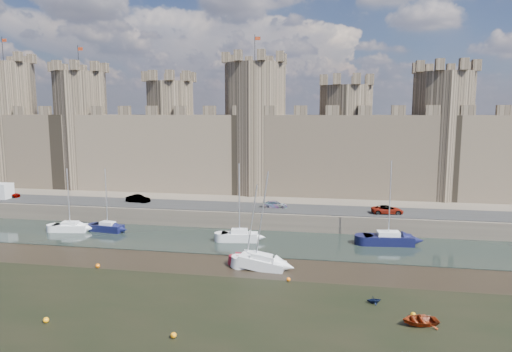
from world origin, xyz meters
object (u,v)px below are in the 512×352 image
object	(u,v)px
car_3	(387,210)
car_1	(138,199)
car_2	(275,204)
sailboat_5	(262,262)
sailboat_0	(70,227)
sailboat_3	(388,239)
sailboat_2	(239,236)
car_0	(9,194)
sailboat_1	(108,227)
sailboat_4	(252,258)

from	to	relation	value
car_3	car_1	bearing A→B (deg)	79.28
car_1	car_3	world-z (taller)	car_1
car_2	sailboat_5	distance (m)	20.54
car_2	sailboat_0	xyz separation A→B (m)	(-28.23, -9.82, -2.30)
sailboat_3	sailboat_5	xyz separation A→B (m)	(-14.58, -11.82, -0.06)
sailboat_2	sailboat_3	size ratio (longest dim) A/B	0.95
car_0	sailboat_2	size ratio (longest dim) A/B	0.35
sailboat_1	sailboat_2	distance (m)	19.66
sailboat_2	sailboat_3	xyz separation A→B (m)	(19.22, 1.89, 0.01)
sailboat_1	car_2	bearing A→B (deg)	29.65
car_1	sailboat_0	size ratio (longest dim) A/B	0.43
car_0	sailboat_1	distance (m)	24.78
sailboat_1	sailboat_0	bearing A→B (deg)	-162.25
car_0	sailboat_5	xyz separation A→B (m)	(47.16, -20.53, -2.35)
car_1	sailboat_5	bearing A→B (deg)	-122.17
sailboat_1	sailboat_3	xyz separation A→B (m)	(38.81, 0.39, 0.09)
car_2	sailboat_0	size ratio (longest dim) A/B	0.41
sailboat_3	sailboat_5	bearing A→B (deg)	-146.44
car_2	sailboat_2	bearing A→B (deg)	158.27
car_3	car_2	bearing A→B (deg)	76.70
car_1	sailboat_0	bearing A→B (deg)	158.02
car_1	sailboat_3	distance (m)	39.26
sailboat_3	sailboat_4	distance (m)	19.01
car_2	sailboat_1	distance (m)	24.70
car_1	sailboat_1	xyz separation A→B (m)	(-0.59, -9.06, -2.40)
car_0	sailboat_1	xyz separation A→B (m)	(22.92, -9.10, -2.38)
car_3	sailboat_1	distance (m)	40.14
sailboat_5	sailboat_1	bearing A→B (deg)	159.58
car_0	car_1	world-z (taller)	car_1
car_3	sailboat_5	size ratio (longest dim) A/B	0.41
car_0	sailboat_4	world-z (taller)	sailboat_4
sailboat_0	sailboat_2	distance (m)	24.93
car_2	sailboat_3	world-z (taller)	sailboat_3
sailboat_0	sailboat_3	world-z (taller)	sailboat_3
sailboat_3	car_0	bearing A→B (deg)	166.49
car_0	sailboat_0	xyz separation A→B (m)	(17.60, -9.98, -2.39)
car_1	car_3	distance (m)	38.79
sailboat_3	sailboat_4	world-z (taller)	sailboat_3
car_1	sailboat_5	xyz separation A→B (m)	(23.64, -20.50, -2.37)
sailboat_1	sailboat_3	size ratio (longest dim) A/B	0.83
car_1	sailboat_3	xyz separation A→B (m)	(38.22, -8.67, -2.31)
car_0	sailboat_1	size ratio (longest dim) A/B	0.40
sailboat_4	sailboat_5	xyz separation A→B (m)	(1.35, -1.46, 0.08)
car_2	sailboat_5	xyz separation A→B (m)	(1.32, -20.37, -2.26)
car_3	sailboat_0	xyz separation A→B (m)	(-44.67, -8.44, -2.39)
sailboat_4	sailboat_5	bearing A→B (deg)	-63.84
sailboat_3	sailboat_2	bearing A→B (deg)	-179.86
sailboat_2	sailboat_5	xyz separation A→B (m)	(4.64, -9.93, -0.05)
sailboat_5	car_1	bearing A→B (deg)	143.92
car_3	sailboat_2	size ratio (longest dim) A/B	0.43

